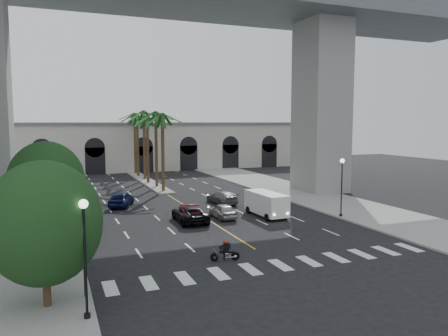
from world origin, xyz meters
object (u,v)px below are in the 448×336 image
Objects in this scene: lamp_post_left_far at (67,184)px; lamp_post_right at (342,182)px; car_c at (190,214)px; traffic_signal_near at (84,249)px; car_a at (223,211)px; car_b at (189,212)px; cargo_van at (267,203)px; motorcycle_rider at (226,251)px; lamp_post_left_near at (85,249)px; traffic_signal_far at (79,230)px; pedestrian_a at (50,267)px; car_d at (222,197)px; car_e at (121,199)px; pedestrian_b at (70,239)px.

lamp_post_right is at bearing -19.33° from lamp_post_left_far.
lamp_post_right reaches higher than car_c.
car_a is (12.80, 14.34, -1.85)m from traffic_signal_near.
car_a is 0.77× the size of car_c.
traffic_signal_near is at bearing 66.96° from car_b.
motorcycle_rider is at bearing -130.08° from cargo_van.
car_c is at bearing 59.44° from lamp_post_left_near.
pedestrian_a is (-1.55, -1.22, -1.56)m from traffic_signal_far.
car_b is at bearing 41.30° from car_d.
lamp_post_left_far is at bearing 90.31° from traffic_signal_near.
car_e is at bearing 75.01° from traffic_signal_far.
traffic_signal_far reaches higher than pedestrian_a.
pedestrian_a is (-6.67, -20.32, 0.17)m from car_e.
lamp_post_left_near is 1.00× the size of lamp_post_left_far.
motorcycle_rider is at bearing -4.16° from pedestrian_b.
traffic_signal_far is 0.80× the size of car_e.
motorcycle_rider is at bearing 86.05° from car_c.
lamp_post_right is at bearing 29.69° from lamp_post_left_near.
car_b is at bearing 56.50° from traffic_signal_near.
lamp_post_left_far is 11.01m from car_c.
lamp_post_left_far is 17.69m from cargo_van.
lamp_post_left_near is 5.93m from pedestrian_a.
lamp_post_left_far is 7.37m from car_e.
motorcycle_rider is at bearing -29.09° from pedestrian_a.
car_c is at bearing 14.94° from pedestrian_a.
lamp_post_right reaches higher than pedestrian_b.
cargo_van is (8.21, 10.54, 0.61)m from motorcycle_rider.
car_d is (15.34, 2.29, -2.55)m from lamp_post_left_far.
car_d is at bearing -170.51° from car_e.
lamp_post_left_near reaches higher than car_e.
lamp_post_left_near and lamp_post_right have the same top height.
pedestrian_b is (-13.16, -6.05, 0.26)m from car_a.
car_a is 18.43m from pedestrian_a.
lamp_post_left_near reaches higher than car_c.
motorcycle_rider is 11.00m from car_c.
lamp_post_left_far reaches higher than pedestrian_b.
car_e is (-4.68, 8.30, 0.07)m from car_b.
car_d is at bearing -110.49° from car_a.
traffic_signal_far is at bearing -164.02° from lamp_post_right.
lamp_post_left_far reaches higher than traffic_signal_near.
car_a is 3.25m from car_c.
cargo_van is (16.85, 15.99, -2.01)m from lamp_post_left_near.
car_e is (5.22, 4.60, -2.44)m from lamp_post_left_far.
lamp_post_right is 25.55m from pedestrian_a.
car_a is at bearing -17.88° from lamp_post_left_far.
car_e is at bearing -19.29° from car_d.
lamp_post_left_far is 24.16m from lamp_post_right.
lamp_post_left_far is 1.25× the size of car_b.
pedestrian_b is at bearing 43.13° from car_b.
lamp_post_left_near is 1.16× the size of car_d.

